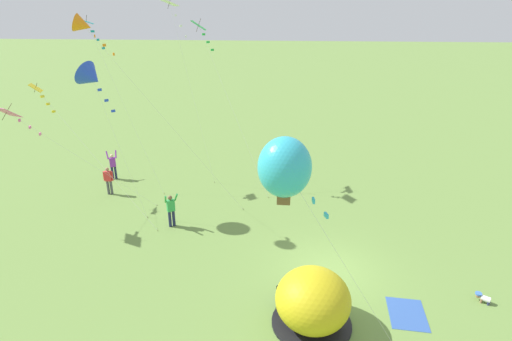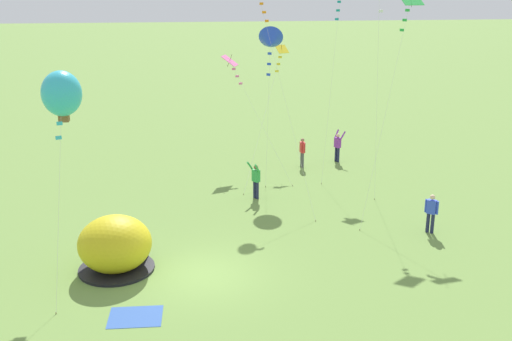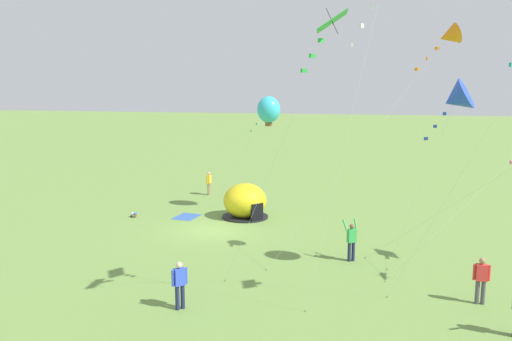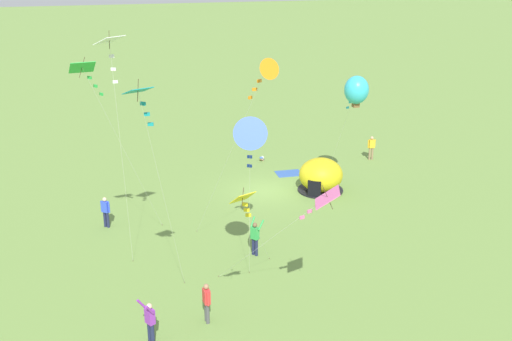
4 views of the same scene
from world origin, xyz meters
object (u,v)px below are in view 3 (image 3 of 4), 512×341
object	(u,v)px
popup_tent	(245,201)
person_center_field	(351,240)
person_with_toddler	(209,182)
kite_orange	(448,36)
kite_blue	(456,99)
person_strolling	(481,278)
kite_green	(327,32)
kite_cyan	(269,110)
toddler_crawling	(134,214)
person_far_back	(180,283)

from	to	relation	value
popup_tent	person_center_field	world-z (taller)	popup_tent
person_with_toddler	kite_orange	xyz separation A→B (m)	(12.53, 15.08, 8.72)
kite_blue	person_strolling	bearing A→B (deg)	25.94
kite_green	kite_orange	xyz separation A→B (m)	(-6.51, 3.79, 0.43)
kite_cyan	toddler_crawling	bearing A→B (deg)	-65.56
person_far_back	kite_orange	world-z (taller)	kite_orange
person_far_back	kite_green	bearing A→B (deg)	86.07
toddler_crawling	person_far_back	distance (m)	13.84
popup_tent	person_center_field	distance (m)	9.32
toddler_crawling	kite_green	xyz separation A→B (m)	(11.48, 13.18, 9.07)
popup_tent	kite_cyan	bearing A→B (deg)	146.42
person_center_field	toddler_crawling	bearing A→B (deg)	-107.94
popup_tent	kite_green	size ratio (longest dim) A/B	0.28
person_with_toddler	person_far_back	size ratio (longest dim) A/B	1.00
popup_tent	person_strolling	bearing A→B (deg)	51.00
popup_tent	person_strolling	size ratio (longest dim) A/B	1.63
person_far_back	kite_blue	bearing A→B (deg)	120.94
toddler_crawling	popup_tent	bearing A→B (deg)	105.94
person_center_field	kite_cyan	world-z (taller)	kite_cyan
popup_tent	person_with_toddler	bearing A→B (deg)	-141.13
popup_tent	person_center_field	bearing A→B (deg)	48.26
popup_tent	person_far_back	xyz separation A→B (m)	(12.99, 1.69, -0.03)
kite_green	toddler_crawling	bearing A→B (deg)	-131.06
person_with_toddler	kite_green	world-z (taller)	kite_green
person_far_back	kite_orange	size ratio (longest dim) A/B	0.17
person_far_back	kite_blue	xyz separation A→B (m)	(-5.48, 9.14, 6.32)
person_far_back	person_center_field	bearing A→B (deg)	142.23
toddler_crawling	person_with_toddler	distance (m)	7.83
person_strolling	person_far_back	world-z (taller)	same
toddler_crawling	kite_green	distance (m)	19.69
kite_blue	toddler_crawling	bearing A→B (deg)	-108.09
person_with_toddler	person_strolling	distance (m)	22.46
person_with_toddler	kite_cyan	xyz separation A→B (m)	(4.13, 5.64, 5.51)
toddler_crawling	person_with_toddler	world-z (taller)	person_with_toddler
person_center_field	kite_green	xyz separation A→B (m)	(7.13, -0.26, 8.25)
person_far_back	person_strolling	bearing A→B (deg)	108.49
person_far_back	kite_green	xyz separation A→B (m)	(0.34, 5.00, 8.29)
person_strolling	kite_green	distance (m)	10.45
person_far_back	kite_cyan	size ratio (longest dim) A/B	0.24
kite_orange	person_strolling	bearing A→B (deg)	26.22
toddler_crawling	person_with_toddler	bearing A→B (deg)	165.95
kite_orange	kite_cyan	bearing A→B (deg)	-131.63
person_far_back	popup_tent	bearing A→B (deg)	-172.58
person_strolling	kite_orange	size ratio (longest dim) A/B	0.17
person_far_back	kite_cyan	xyz separation A→B (m)	(-14.56, -0.65, 5.51)
person_strolling	person_with_toddler	bearing A→B (deg)	-132.93
toddler_crawling	kite_cyan	world-z (taller)	kite_cyan
kite_cyan	kite_blue	distance (m)	13.38
person_strolling	kite_green	world-z (taller)	kite_green
kite_cyan	person_strolling	bearing A→B (deg)	44.08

